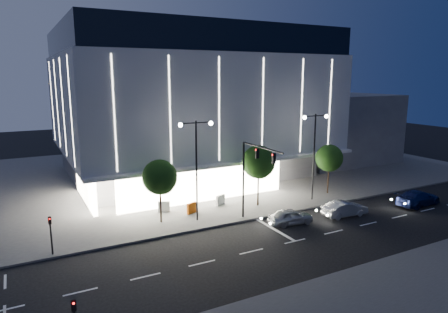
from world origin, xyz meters
TOP-DOWN VIEW (x-y plane):
  - ground at (0.00, 0.00)m, footprint 160.00×160.00m
  - sidewalk_museum at (5.00, 24.00)m, footprint 70.00×40.00m
  - sidewalk_near at (5.00, -12.00)m, footprint 70.00×10.00m
  - museum at (2.98, 22.31)m, footprint 30.00×25.80m
  - annex_building at (26.00, 24.00)m, footprint 16.00×20.00m
  - traffic_mast at (1.00, 3.34)m, footprint 0.33×5.89m
  - street_lamp_west at (-3.00, 6.00)m, footprint 3.16×0.36m
  - street_lamp_east at (10.00, 6.00)m, footprint 3.16×0.36m
  - ped_signal_far at (-15.00, 4.50)m, footprint 0.22×0.24m
  - tree_left at (-5.97, 7.02)m, footprint 3.02×3.02m
  - tree_mid at (4.03, 7.02)m, footprint 3.25×3.25m
  - tree_right at (13.03, 7.02)m, footprint 2.91×2.91m
  - car_lead at (3.97, 1.67)m, footprint 4.16×2.05m
  - car_second at (9.59, 0.96)m, footprint 4.43×1.79m
  - car_third at (18.36, -0.09)m, footprint 5.40×2.51m
  - barrier_b at (-4.83, 9.55)m, footprint 1.10×0.69m
  - barrier_c at (-2.69, 7.91)m, footprint 1.12×0.62m
  - barrier_d at (0.77, 8.82)m, footprint 1.12×0.64m

SIDE VIEW (x-z plane):
  - ground at x=0.00m, z-range 0.00..0.00m
  - sidewalk_museum at x=5.00m, z-range 0.00..0.15m
  - sidewalk_near at x=5.00m, z-range 0.00..0.15m
  - barrier_b at x=-4.83m, z-range 0.15..1.15m
  - barrier_c at x=-2.69m, z-range 0.15..1.15m
  - barrier_d at x=0.77m, z-range 0.15..1.15m
  - car_lead at x=3.97m, z-range 0.00..1.37m
  - car_second at x=9.59m, z-range 0.00..1.43m
  - car_third at x=18.36m, z-range 0.00..1.53m
  - ped_signal_far at x=-15.00m, z-range 0.39..3.39m
  - tree_right at x=13.03m, z-range 1.13..6.64m
  - tree_left at x=-5.97m, z-range 1.17..6.90m
  - tree_mid at x=4.03m, z-range 1.26..7.41m
  - annex_building at x=26.00m, z-range 0.00..10.00m
  - traffic_mast at x=1.00m, z-range 1.49..8.56m
  - street_lamp_west at x=-3.00m, z-range 1.46..10.46m
  - street_lamp_east at x=10.00m, z-range 1.46..10.46m
  - museum at x=2.98m, z-range 0.27..18.27m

